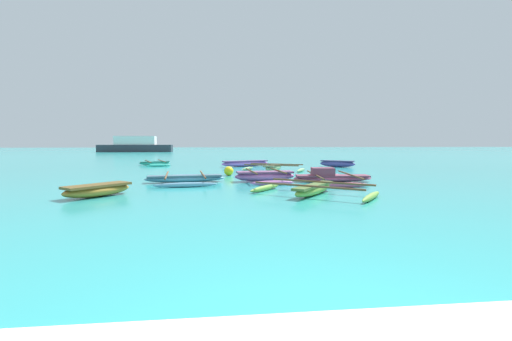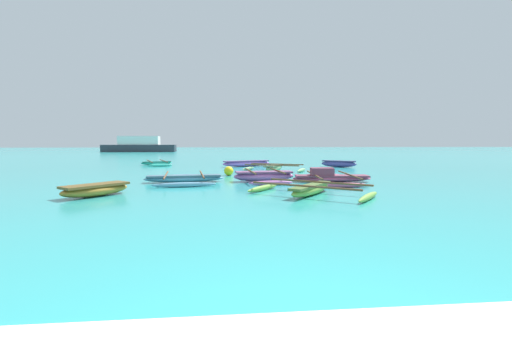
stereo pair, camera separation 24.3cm
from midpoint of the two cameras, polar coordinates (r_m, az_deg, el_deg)
moored_boat_0 at (r=15.57m, az=1.02°, el=-0.93°), size 2.82×3.27×0.52m
moored_boat_1 at (r=21.31m, az=2.61°, el=0.47°), size 4.12×3.31×0.43m
moored_boat_2 at (r=25.14m, az=-2.08°, el=1.22°), size 3.72×1.87×0.44m
moored_boat_3 at (r=25.19m, az=13.13°, el=1.15°), size 2.35×1.87×0.47m
moored_boat_4 at (r=15.56m, az=-12.20°, el=-1.31°), size 3.55×3.95×0.37m
moored_boat_5 at (r=28.11m, az=-16.75°, el=1.22°), size 2.98×4.65×0.34m
moored_boat_6 at (r=11.74m, az=9.00°, el=-3.12°), size 4.41×4.07×0.41m
moored_boat_7 at (r=15.78m, az=11.95°, el=-1.07°), size 3.59×4.33×0.63m
moored_boat_8 at (r=12.42m, az=-25.41°, el=-2.90°), size 2.07×2.21×0.41m
mooring_buoy_0 at (r=18.32m, az=-4.95°, el=-0.08°), size 0.50×0.50×0.50m
distant_ferry at (r=67.39m, az=-19.52°, el=3.95°), size 13.19×2.90×2.90m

